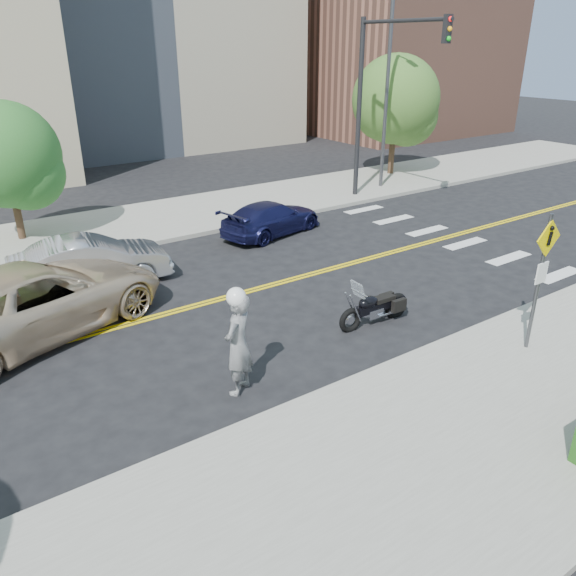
# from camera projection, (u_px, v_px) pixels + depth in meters

# --- Properties ---
(ground_plane) EXTENTS (120.00, 120.00, 0.00)m
(ground_plane) POSITION_uv_depth(u_px,v_px,m) (218.00, 300.00, 14.84)
(ground_plane) COLOR black
(ground_plane) RESTS_ON ground
(sidewalk_near) EXTENTS (60.00, 5.00, 0.15)m
(sidewalk_near) POSITION_uv_depth(u_px,v_px,m) (437.00, 454.00, 9.18)
(sidewalk_near) COLOR #9E9B91
(sidewalk_near) RESTS_ON ground_plane
(sidewalk_far) EXTENTS (60.00, 5.00, 0.15)m
(sidewalk_far) POSITION_uv_depth(u_px,v_px,m) (120.00, 227.00, 20.44)
(sidewalk_far) COLOR #9E9B91
(sidewalk_far) RESTS_ON ground_plane
(building_right) EXTENTS (14.00, 12.00, 12.00)m
(building_right) POSITION_uv_depth(u_px,v_px,m) (398.00, 46.00, 41.06)
(building_right) COLOR #8C5947
(building_right) RESTS_ON ground_plane
(lamp_post) EXTENTS (0.16, 0.16, 8.00)m
(lamp_post) POSITION_uv_depth(u_px,v_px,m) (387.00, 95.00, 24.33)
(lamp_post) COLOR #4C4C51
(lamp_post) RESTS_ON sidewalk_far
(traffic_light) EXTENTS (0.28, 4.50, 7.00)m
(traffic_light) POSITION_uv_depth(u_px,v_px,m) (376.00, 86.00, 22.01)
(traffic_light) COLOR black
(traffic_light) RESTS_ON sidewalk_far
(pedestrian_sign) EXTENTS (0.78, 0.08, 3.00)m
(pedestrian_sign) POSITION_uv_depth(u_px,v_px,m) (542.00, 270.00, 11.51)
(pedestrian_sign) COLOR #4C4C51
(pedestrian_sign) RESTS_ON sidewalk_near
(motorcyclist) EXTENTS (0.90, 0.83, 2.20)m
(motorcyclist) POSITION_uv_depth(u_px,v_px,m) (238.00, 341.00, 10.53)
(motorcyclist) COLOR #A3A3A7
(motorcyclist) RESTS_ON ground
(motorcycle) EXTENTS (2.02, 0.68, 1.22)m
(motorcycle) POSITION_uv_depth(u_px,v_px,m) (375.00, 300.00, 13.36)
(motorcycle) COLOR black
(motorcycle) RESTS_ON ground
(suv) EXTENTS (6.61, 4.63, 1.68)m
(suv) POSITION_uv_depth(u_px,v_px,m) (37.00, 299.00, 12.88)
(suv) COLOR beige
(suv) RESTS_ON ground
(parked_car_silver) EXTENTS (4.36, 1.92, 1.39)m
(parked_car_silver) POSITION_uv_depth(u_px,v_px,m) (91.00, 262.00, 15.44)
(parked_car_silver) COLOR #A2A3A9
(parked_car_silver) RESTS_ON ground
(parked_car_blue) EXTENTS (4.28, 2.51, 1.16)m
(parked_car_blue) POSITION_uv_depth(u_px,v_px,m) (271.00, 218.00, 19.68)
(parked_car_blue) COLOR #171947
(parked_car_blue) RESTS_ON ground
(tree_far_a) EXTENTS (3.40, 3.40, 4.64)m
(tree_far_a) POSITION_uv_depth(u_px,v_px,m) (6.00, 155.00, 17.90)
(tree_far_a) COLOR #382619
(tree_far_a) RESTS_ON ground
(tree_far_b) EXTENTS (4.20, 4.20, 5.81)m
(tree_far_b) POSITION_uv_depth(u_px,v_px,m) (396.00, 100.00, 27.01)
(tree_far_b) COLOR #382619
(tree_far_b) RESTS_ON ground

